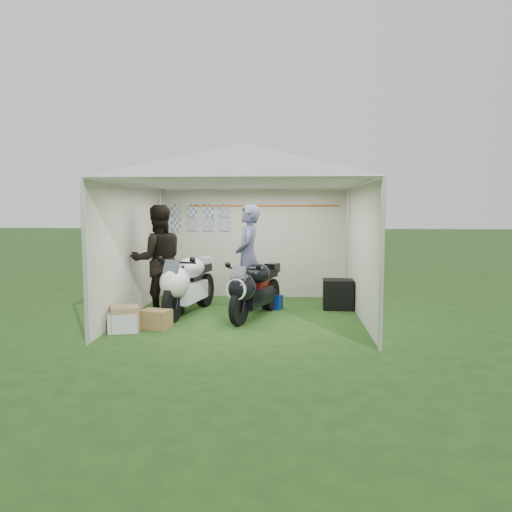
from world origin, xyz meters
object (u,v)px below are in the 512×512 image
object	(u,v)px
motorcycle_black	(253,287)
crate_1	(125,319)
motorcycle_white	(187,282)
paddock_stand	(272,302)
person_blue_jacket	(248,258)
crate_0	(123,322)
canopy_tent	(244,168)
crate_3	(156,319)
person_dark_jacket	(158,260)
crate_2	(151,318)
equipment_box	(338,294)

from	to	relation	value
motorcycle_black	crate_1	size ratio (longest dim) A/B	4.47
motorcycle_white	motorcycle_black	bearing A→B (deg)	0.98
paddock_stand	person_blue_jacket	world-z (taller)	person_blue_jacket
motorcycle_black	crate_0	distance (m)	2.24
crate_0	crate_1	distance (m)	0.08
canopy_tent	crate_3	size ratio (longest dim) A/B	12.68
person_dark_jacket	crate_1	xyz separation A→B (m)	(-0.20, -1.24, -0.79)
canopy_tent	crate_2	xyz separation A→B (m)	(-1.47, -0.76, -2.47)
crate_0	person_dark_jacket	bearing A→B (deg)	81.24
motorcycle_white	person_blue_jacket	world-z (taller)	person_blue_jacket
canopy_tent	crate_1	bearing A→B (deg)	-145.78
motorcycle_black	crate_2	world-z (taller)	motorcycle_black
person_blue_jacket	paddock_stand	bearing A→B (deg)	105.27
motorcycle_black	crate_3	distance (m)	1.75
person_blue_jacket	motorcycle_white	bearing A→B (deg)	-66.76
crate_0	crate_2	distance (m)	0.57
canopy_tent	paddock_stand	xyz separation A→B (m)	(0.47, 0.66, -2.44)
crate_1	equipment_box	bearing A→B (deg)	29.26
crate_2	crate_3	distance (m)	0.31
motorcycle_white	paddock_stand	bearing A→B (deg)	33.93
crate_0	crate_3	size ratio (longest dim) A/B	0.98
person_dark_jacket	crate_3	bearing A→B (deg)	78.18
motorcycle_white	crate_2	world-z (taller)	motorcycle_white
crate_0	paddock_stand	bearing A→B (deg)	40.86
motorcycle_white	crate_1	distance (m)	1.48
equipment_box	crate_0	distance (m)	3.99
crate_1	crate_3	xyz separation A→B (m)	(0.44, 0.17, -0.04)
canopy_tent	person_dark_jacket	xyz separation A→B (m)	(-1.55, 0.06, -1.60)
crate_0	crate_1	xyz separation A→B (m)	(0.00, 0.07, 0.04)
motorcycle_white	person_blue_jacket	xyz separation A→B (m)	(1.04, 0.49, 0.40)
canopy_tent	person_blue_jacket	world-z (taller)	canopy_tent
equipment_box	crate_2	distance (m)	3.51
canopy_tent	crate_3	distance (m)	2.94
crate_0	crate_1	size ratio (longest dim) A/B	1.03
canopy_tent	person_dark_jacket	distance (m)	2.23
equipment_box	crate_3	bearing A→B (deg)	-149.58
canopy_tent	motorcycle_white	size ratio (longest dim) A/B	2.69
paddock_stand	person_dark_jacket	bearing A→B (deg)	-163.25
crate_1	crate_2	world-z (taller)	crate_1
person_dark_jacket	crate_0	distance (m)	1.57
crate_0	canopy_tent	bearing A→B (deg)	35.68
person_dark_jacket	crate_1	size ratio (longest dim) A/B	4.62
person_blue_jacket	crate_3	bearing A→B (deg)	-42.62
canopy_tent	crate_0	xyz separation A→B (m)	(-1.75, -1.26, -2.43)
paddock_stand	crate_1	distance (m)	2.89
person_blue_jacket	crate_2	world-z (taller)	person_blue_jacket
equipment_box	person_blue_jacket	bearing A→B (deg)	-172.52
motorcycle_black	crate_2	xyz separation A→B (m)	(-1.64, -0.58, -0.43)
person_dark_jacket	crate_0	bearing A→B (deg)	56.91
canopy_tent	equipment_box	bearing A→B (deg)	23.61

